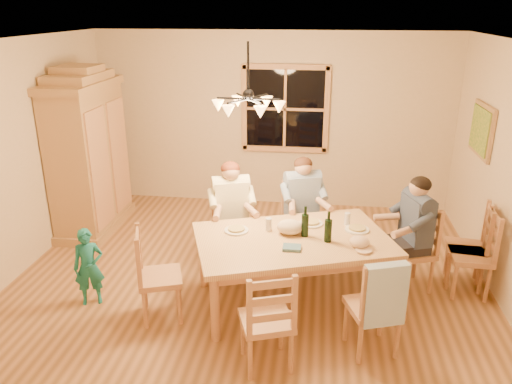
# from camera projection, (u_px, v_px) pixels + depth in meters

# --- Properties ---
(floor) EXTENTS (5.50, 5.50, 0.00)m
(floor) POSITION_uv_depth(u_px,v_px,m) (249.00, 279.00, 5.89)
(floor) COLOR brown
(floor) RESTS_ON ground
(ceiling) EXTENTS (5.50, 5.00, 0.02)m
(ceiling) POSITION_uv_depth(u_px,v_px,m) (248.00, 41.00, 4.94)
(ceiling) COLOR white
(ceiling) RESTS_ON wall_back
(wall_back) EXTENTS (5.50, 0.02, 2.70)m
(wall_back) POSITION_uv_depth(u_px,v_px,m) (272.00, 121.00, 7.74)
(wall_back) COLOR beige
(wall_back) RESTS_ON floor
(wall_left) EXTENTS (0.02, 5.00, 2.70)m
(wall_left) POSITION_uv_depth(u_px,v_px,m) (13.00, 161.00, 5.76)
(wall_left) COLOR beige
(wall_left) RESTS_ON floor
(window) EXTENTS (1.30, 0.06, 1.30)m
(window) POSITION_uv_depth(u_px,v_px,m) (285.00, 109.00, 7.61)
(window) COLOR black
(window) RESTS_ON wall_back
(painting) EXTENTS (0.06, 0.78, 0.64)m
(painting) POSITION_uv_depth(u_px,v_px,m) (482.00, 130.00, 6.11)
(painting) COLOR #A27946
(painting) RESTS_ON wall_right
(chandelier) EXTENTS (0.77, 0.68, 0.71)m
(chandelier) POSITION_uv_depth(u_px,v_px,m) (248.00, 104.00, 5.16)
(chandelier) COLOR black
(chandelier) RESTS_ON ceiling
(armoire) EXTENTS (0.66, 1.40, 2.30)m
(armoire) POSITION_uv_depth(u_px,v_px,m) (89.00, 157.00, 6.92)
(armoire) COLOR #A27946
(armoire) RESTS_ON floor
(dining_table) EXTENTS (2.29, 1.81, 0.76)m
(dining_table) POSITION_uv_depth(u_px,v_px,m) (293.00, 246.00, 5.24)
(dining_table) COLOR tan
(dining_table) RESTS_ON floor
(chair_far_left) EXTENTS (0.55, 0.54, 0.99)m
(chair_far_left) POSITION_uv_depth(u_px,v_px,m) (232.00, 242.00, 6.13)
(chair_far_left) COLOR #B77F50
(chair_far_left) RESTS_ON floor
(chair_far_right) EXTENTS (0.55, 0.54, 0.99)m
(chair_far_right) POSITION_uv_depth(u_px,v_px,m) (301.00, 236.00, 6.30)
(chair_far_right) COLOR #B77F50
(chair_far_right) RESTS_ON floor
(chair_near_left) EXTENTS (0.55, 0.54, 0.99)m
(chair_near_left) POSITION_uv_depth(u_px,v_px,m) (266.00, 335.00, 4.40)
(chair_near_left) COLOR #B77F50
(chair_near_left) RESTS_ON floor
(chair_near_right) EXTENTS (0.55, 0.54, 0.99)m
(chair_near_right) POSITION_uv_depth(u_px,v_px,m) (372.00, 321.00, 4.60)
(chair_near_right) COLOR #B77F50
(chair_near_right) RESTS_ON floor
(chair_end_left) EXTENTS (0.54, 0.55, 0.99)m
(chair_end_left) POSITION_uv_depth(u_px,v_px,m) (161.00, 290.00, 5.09)
(chair_end_left) COLOR #B77F50
(chair_end_left) RESTS_ON floor
(chair_end_right) EXTENTS (0.54, 0.55, 0.99)m
(chair_end_right) POSITION_uv_depth(u_px,v_px,m) (410.00, 263.00, 5.63)
(chair_end_right) COLOR #B77F50
(chair_end_right) RESTS_ON floor
(adult_woman) EXTENTS (0.50, 0.52, 0.87)m
(adult_woman) POSITION_uv_depth(u_px,v_px,m) (231.00, 202.00, 5.94)
(adult_woman) COLOR beige
(adult_woman) RESTS_ON floor
(adult_plaid_man) EXTENTS (0.50, 0.52, 0.87)m
(adult_plaid_man) POSITION_uv_depth(u_px,v_px,m) (302.00, 196.00, 6.11)
(adult_plaid_man) COLOR #365B96
(adult_plaid_man) RESTS_ON floor
(adult_slate_man) EXTENTS (0.52, 0.50, 0.87)m
(adult_slate_man) POSITION_uv_depth(u_px,v_px,m) (415.00, 220.00, 5.44)
(adult_slate_man) COLOR #38425A
(adult_slate_man) RESTS_ON floor
(towel) EXTENTS (0.39, 0.22, 0.58)m
(towel) POSITION_uv_depth(u_px,v_px,m) (385.00, 295.00, 4.28)
(towel) COLOR #B1D0EF
(towel) RESTS_ON chair_near_right
(wine_bottle_a) EXTENTS (0.08, 0.08, 0.33)m
(wine_bottle_a) POSITION_uv_depth(u_px,v_px,m) (305.00, 221.00, 5.19)
(wine_bottle_a) COLOR black
(wine_bottle_a) RESTS_ON dining_table
(wine_bottle_b) EXTENTS (0.08, 0.08, 0.33)m
(wine_bottle_b) POSITION_uv_depth(u_px,v_px,m) (328.00, 227.00, 5.06)
(wine_bottle_b) COLOR black
(wine_bottle_b) RESTS_ON dining_table
(plate_woman) EXTENTS (0.26, 0.26, 0.02)m
(plate_woman) POSITION_uv_depth(u_px,v_px,m) (236.00, 230.00, 5.35)
(plate_woman) COLOR white
(plate_woman) RESTS_ON dining_table
(plate_plaid) EXTENTS (0.26, 0.26, 0.02)m
(plate_plaid) POSITION_uv_depth(u_px,v_px,m) (311.00, 223.00, 5.52)
(plate_plaid) COLOR white
(plate_plaid) RESTS_ON dining_table
(plate_slate) EXTENTS (0.26, 0.26, 0.02)m
(plate_slate) POSITION_uv_depth(u_px,v_px,m) (357.00, 230.00, 5.37)
(plate_slate) COLOR white
(plate_slate) RESTS_ON dining_table
(wine_glass_a) EXTENTS (0.06, 0.06, 0.14)m
(wine_glass_a) POSITION_uv_depth(u_px,v_px,m) (269.00, 224.00, 5.35)
(wine_glass_a) COLOR silver
(wine_glass_a) RESTS_ON dining_table
(wine_glass_b) EXTENTS (0.06, 0.06, 0.14)m
(wine_glass_b) POSITION_uv_depth(u_px,v_px,m) (347.00, 219.00, 5.49)
(wine_glass_b) COLOR silver
(wine_glass_b) RESTS_ON dining_table
(cap) EXTENTS (0.20, 0.20, 0.11)m
(cap) POSITION_uv_depth(u_px,v_px,m) (359.00, 242.00, 4.99)
(cap) COLOR #D8B390
(cap) RESTS_ON dining_table
(napkin) EXTENTS (0.22, 0.19, 0.03)m
(napkin) POSITION_uv_depth(u_px,v_px,m) (292.00, 248.00, 4.96)
(napkin) COLOR slate
(napkin) RESTS_ON dining_table
(cloth_bundle) EXTENTS (0.28, 0.22, 0.15)m
(cloth_bundle) POSITION_uv_depth(u_px,v_px,m) (290.00, 227.00, 5.27)
(cloth_bundle) COLOR #CBB493
(cloth_bundle) RESTS_ON dining_table
(child) EXTENTS (0.37, 0.31, 0.86)m
(child) POSITION_uv_depth(u_px,v_px,m) (89.00, 267.00, 5.29)
(child) COLOR #1B797A
(child) RESTS_ON floor
(chair_spare_front) EXTENTS (0.43, 0.45, 0.99)m
(chair_spare_front) POSITION_uv_depth(u_px,v_px,m) (468.00, 268.00, 5.52)
(chair_spare_front) COLOR #B77F50
(chair_spare_front) RESTS_ON floor
(chair_spare_back) EXTENTS (0.48, 0.50, 0.99)m
(chair_spare_back) POSITION_uv_depth(u_px,v_px,m) (464.00, 260.00, 5.70)
(chair_spare_back) COLOR #B77F50
(chair_spare_back) RESTS_ON floor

